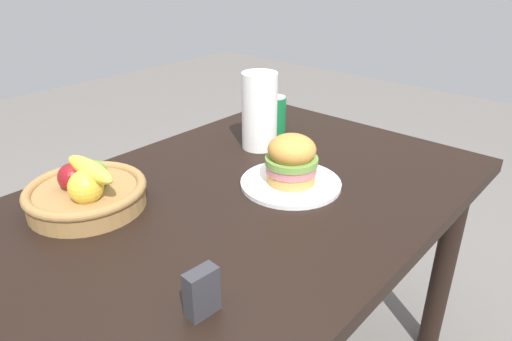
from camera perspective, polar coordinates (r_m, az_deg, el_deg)
dining_table at (r=1.23m, az=-2.51°, el=-7.36°), size 1.40×0.90×0.75m
plate at (r=1.24m, az=4.32°, el=-1.57°), size 0.27×0.27×0.01m
sandwich at (r=1.21m, az=4.43°, el=1.40°), size 0.14×0.14×0.13m
soda_can at (r=1.58m, az=2.53°, el=6.96°), size 0.07×0.07×0.13m
fruit_basket at (r=1.18m, az=-20.29°, el=-2.43°), size 0.29×0.29×0.14m
paper_towel_roll at (r=1.43m, az=0.44°, el=7.37°), size 0.11×0.11×0.24m
napkin_holder at (r=0.82m, az=-6.74°, el=-14.77°), size 0.06×0.03×0.09m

